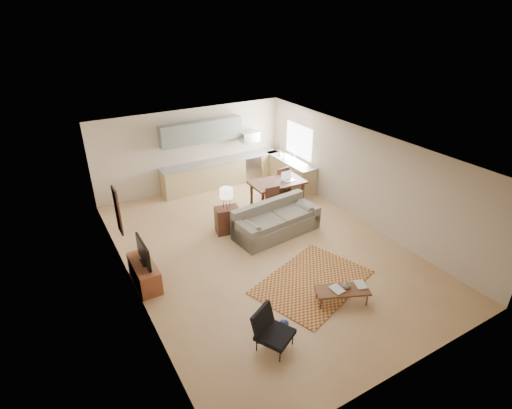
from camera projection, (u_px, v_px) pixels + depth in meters
room at (262, 202)px, 9.70m from camera, size 9.00×9.00×9.00m
kitchen_counter_back at (222, 172)px, 13.73m from camera, size 4.26×0.64×0.92m
kitchen_counter_right at (290, 172)px, 13.73m from camera, size 0.64×2.26×0.92m
kitchen_range at (250, 167)px, 14.23m from camera, size 0.62×0.62×0.90m
kitchen_microwave at (249, 137)px, 13.74m from camera, size 0.62×0.40×0.35m
upper_cabinets at (202, 132)px, 12.90m from camera, size 2.80×0.34×0.70m
window_right at (299, 141)px, 13.37m from camera, size 0.02×1.40×1.05m
wall_art_left at (118, 211)px, 8.87m from camera, size 0.06×0.42×1.10m
triptych at (189, 138)px, 12.92m from camera, size 1.70×0.04×0.50m
rug at (312, 282)px, 9.07m from camera, size 3.01×2.53×0.02m
sofa at (277, 220)px, 10.79m from camera, size 2.58×1.34×0.86m
coffee_table at (342, 296)px, 8.40m from camera, size 1.21×0.86×0.34m
book_a at (333, 291)px, 8.25m from camera, size 0.24×0.32×0.03m
book_b at (356, 285)px, 8.43m from camera, size 0.42×0.45×0.02m
vase at (346, 284)px, 8.33m from camera, size 0.23×0.23×0.18m
armchair at (275, 332)px, 7.19m from camera, size 0.92×0.92×0.77m
tv_credenza at (144, 273)px, 8.92m from camera, size 0.46×1.19×0.55m
tv at (143, 252)px, 8.69m from camera, size 0.09×0.91×0.55m
console_table at (227, 220)px, 10.92m from camera, size 0.70×0.54×0.74m
table_lamp at (227, 198)px, 10.62m from camera, size 0.45×0.45×0.59m
dining_table at (277, 194)px, 12.30m from camera, size 1.66×0.98×0.83m
dining_chair_near at (276, 205)px, 11.50m from camera, size 0.49×0.51×0.96m
dining_chair_far at (279, 180)px, 13.02m from camera, size 0.54×0.56×1.00m
laptop at (289, 177)px, 12.11m from camera, size 0.35×0.27×0.26m
soap_bottle at (280, 153)px, 13.82m from camera, size 0.12×0.12×0.19m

